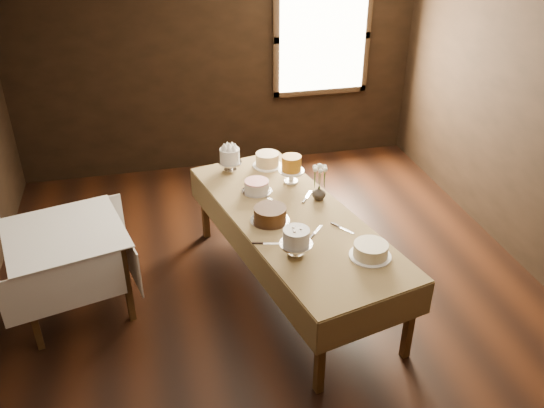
{
  "coord_description": "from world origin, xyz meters",
  "views": [
    {
      "loc": [
        -0.95,
        -3.77,
        3.32
      ],
      "look_at": [
        0.0,
        0.2,
        0.95
      ],
      "focal_mm": 37.24,
      "sensor_mm": 36.0,
      "label": 1
    }
  ],
  "objects_px": {
    "cake_server_d": "(308,195)",
    "cake_server_b": "(347,230)",
    "cake_server_a": "(318,230)",
    "cake_server_e": "(273,244)",
    "cake_lattice": "(257,187)",
    "cake_swirl": "(296,243)",
    "display_table": "(293,222)",
    "side_table": "(66,242)",
    "cake_cream": "(371,251)",
    "cake_caramel": "(291,171)",
    "cake_chocolate": "(270,215)",
    "cake_meringue": "(230,161)",
    "cake_server_c": "(271,200)",
    "flower_vase": "(319,193)",
    "cake_speckled": "(267,160)"
  },
  "relations": [
    {
      "from": "cake_server_d",
      "to": "cake_server_b",
      "type": "bearing_deg",
      "value": -134.67
    },
    {
      "from": "cake_server_b",
      "to": "cake_server_d",
      "type": "relative_size",
      "value": 1.0
    },
    {
      "from": "cake_server_a",
      "to": "cake_server_e",
      "type": "distance_m",
      "value": 0.43
    },
    {
      "from": "cake_lattice",
      "to": "cake_server_b",
      "type": "relative_size",
      "value": 1.18
    },
    {
      "from": "cake_swirl",
      "to": "cake_server_b",
      "type": "bearing_deg",
      "value": 24.76
    },
    {
      "from": "display_table",
      "to": "side_table",
      "type": "relative_size",
      "value": 2.36
    },
    {
      "from": "cake_cream",
      "to": "cake_server_a",
      "type": "relative_size",
      "value": 1.36
    },
    {
      "from": "cake_caramel",
      "to": "cake_server_e",
      "type": "xyz_separation_m",
      "value": [
        -0.42,
        -0.99,
        -0.12
      ]
    },
    {
      "from": "display_table",
      "to": "cake_chocolate",
      "type": "bearing_deg",
      "value": -170.15
    },
    {
      "from": "cake_swirl",
      "to": "cake_server_a",
      "type": "bearing_deg",
      "value": 47.64
    },
    {
      "from": "cake_swirl",
      "to": "cake_meringue",
      "type": "bearing_deg",
      "value": 99.21
    },
    {
      "from": "cake_meringue",
      "to": "cake_lattice",
      "type": "height_order",
      "value": "cake_meringue"
    },
    {
      "from": "cake_chocolate",
      "to": "side_table",
      "type": "bearing_deg",
      "value": 172.94
    },
    {
      "from": "cake_caramel",
      "to": "cake_server_c",
      "type": "xyz_separation_m",
      "value": [
        -0.27,
        -0.29,
        -0.12
      ]
    },
    {
      "from": "cake_lattice",
      "to": "cake_cream",
      "type": "height_order",
      "value": "cake_cream"
    },
    {
      "from": "cake_lattice",
      "to": "cake_chocolate",
      "type": "distance_m",
      "value": 0.53
    },
    {
      "from": "cake_caramel",
      "to": "cake_server_b",
      "type": "distance_m",
      "value": 0.97
    },
    {
      "from": "cake_server_b",
      "to": "flower_vase",
      "type": "height_order",
      "value": "flower_vase"
    },
    {
      "from": "cake_cream",
      "to": "cake_server_c",
      "type": "bearing_deg",
      "value": 117.75
    },
    {
      "from": "side_table",
      "to": "cake_speckled",
      "type": "height_order",
      "value": "cake_speckled"
    },
    {
      "from": "side_table",
      "to": "cake_server_b",
      "type": "bearing_deg",
      "value": -12.45
    },
    {
      "from": "cake_server_a",
      "to": "cake_server_c",
      "type": "distance_m",
      "value": 0.64
    },
    {
      "from": "cake_swirl",
      "to": "cake_chocolate",
      "type": "bearing_deg",
      "value": 98.87
    },
    {
      "from": "cake_server_e",
      "to": "side_table",
      "type": "bearing_deg",
      "value": 176.49
    },
    {
      "from": "cake_caramel",
      "to": "cake_chocolate",
      "type": "distance_m",
      "value": 0.74
    },
    {
      "from": "cake_swirl",
      "to": "cake_server_e",
      "type": "xyz_separation_m",
      "value": [
        -0.14,
        0.18,
        -0.1
      ]
    },
    {
      "from": "cake_server_b",
      "to": "cake_server_c",
      "type": "relative_size",
      "value": 1.0
    },
    {
      "from": "cake_lattice",
      "to": "cake_server_c",
      "type": "bearing_deg",
      "value": -62.63
    },
    {
      "from": "display_table",
      "to": "cake_server_a",
      "type": "height_order",
      "value": "cake_server_a"
    },
    {
      "from": "cake_server_a",
      "to": "cake_swirl",
      "type": "bearing_deg",
      "value": 179.2
    },
    {
      "from": "cake_lattice",
      "to": "cake_cream",
      "type": "distance_m",
      "value": 1.37
    },
    {
      "from": "cake_chocolate",
      "to": "display_table",
      "type": "bearing_deg",
      "value": 9.85
    },
    {
      "from": "cake_speckled",
      "to": "cake_lattice",
      "type": "distance_m",
      "value": 0.55
    },
    {
      "from": "cake_server_b",
      "to": "cake_meringue",
      "type": "bearing_deg",
      "value": 177.04
    },
    {
      "from": "display_table",
      "to": "cake_caramel",
      "type": "xyz_separation_m",
      "value": [
        0.15,
        0.61,
        0.18
      ]
    },
    {
      "from": "cake_server_d",
      "to": "cake_speckled",
      "type": "bearing_deg",
      "value": 52.61
    },
    {
      "from": "side_table",
      "to": "cake_server_d",
      "type": "height_order",
      "value": "side_table"
    },
    {
      "from": "cake_speckled",
      "to": "cake_lattice",
      "type": "bearing_deg",
      "value": -113.33
    },
    {
      "from": "cake_server_d",
      "to": "cake_server_a",
      "type": "bearing_deg",
      "value": -155.57
    },
    {
      "from": "cake_caramel",
      "to": "cake_swirl",
      "type": "relative_size",
      "value": 1.09
    },
    {
      "from": "side_table",
      "to": "cake_chocolate",
      "type": "xyz_separation_m",
      "value": [
        1.7,
        -0.21,
        0.14
      ]
    },
    {
      "from": "cake_chocolate",
      "to": "cake_server_b",
      "type": "relative_size",
      "value": 1.6
    },
    {
      "from": "cake_chocolate",
      "to": "flower_vase",
      "type": "bearing_deg",
      "value": 27.35
    },
    {
      "from": "cake_speckled",
      "to": "cake_server_e",
      "type": "xyz_separation_m",
      "value": [
        -0.28,
        -1.38,
        -0.06
      ]
    },
    {
      "from": "cake_speckled",
      "to": "cake_server_c",
      "type": "bearing_deg",
      "value": -100.44
    },
    {
      "from": "cake_cream",
      "to": "cake_server_a",
      "type": "bearing_deg",
      "value": 121.81
    },
    {
      "from": "cake_meringue",
      "to": "cake_lattice",
      "type": "distance_m",
      "value": 0.52
    },
    {
      "from": "cake_lattice",
      "to": "cake_caramel",
      "type": "distance_m",
      "value": 0.39
    },
    {
      "from": "cake_meringue",
      "to": "flower_vase",
      "type": "height_order",
      "value": "cake_meringue"
    },
    {
      "from": "cake_speckled",
      "to": "display_table",
      "type": "bearing_deg",
      "value": -90.22
    }
  ]
}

